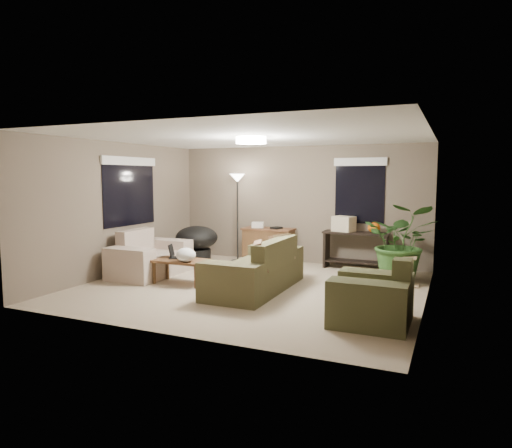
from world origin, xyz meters
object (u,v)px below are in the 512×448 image
at_px(console_table, 356,247).
at_px(houseplant, 402,251).
at_px(coffee_table, 181,263).
at_px(armchair, 373,300).
at_px(floor_lamp, 237,188).
at_px(loveseat, 149,259).
at_px(main_sofa, 258,272).
at_px(papasan_chair, 197,241).
at_px(cat_scratching_post, 409,273).
at_px(desk, 268,245).

xyz_separation_m(console_table, houseplant, (0.96, -0.69, 0.10)).
bearing_deg(houseplant, coffee_table, -152.94).
distance_m(armchair, floor_lamp, 4.82).
bearing_deg(loveseat, coffee_table, -20.39).
xyz_separation_m(main_sofa, console_table, (1.12, 2.35, 0.14)).
relative_size(papasan_chair, floor_lamp, 0.62).
xyz_separation_m(console_table, floor_lamp, (-2.54, -0.20, 1.16)).
height_order(main_sofa, cat_scratching_post, main_sofa).
distance_m(desk, cat_scratching_post, 3.15).
distance_m(main_sofa, floor_lamp, 2.89).
bearing_deg(desk, console_table, 2.58).
height_order(console_table, cat_scratching_post, console_table).
bearing_deg(papasan_chair, loveseat, -97.87).
relative_size(main_sofa, floor_lamp, 1.15).
relative_size(armchair, floor_lamp, 0.52).
bearing_deg(houseplant, floor_lamp, 172.02).
bearing_deg(armchair, console_table, 104.99).
xyz_separation_m(main_sofa, papasan_chair, (-2.14, 1.64, 0.17)).
bearing_deg(loveseat, main_sofa, -5.58).
bearing_deg(cat_scratching_post, console_table, 136.62).
bearing_deg(console_table, main_sofa, -115.49).
distance_m(desk, houseplant, 2.88).
bearing_deg(floor_lamp, cat_scratching_post, -13.30).
height_order(loveseat, floor_lamp, floor_lamp).
xyz_separation_m(desk, houseplant, (2.81, -0.61, 0.16)).
bearing_deg(papasan_chair, cat_scratching_post, -4.54).
bearing_deg(armchair, cat_scratching_post, 83.90).
bearing_deg(loveseat, papasan_chair, 82.13).
distance_m(main_sofa, houseplant, 2.68).
bearing_deg(loveseat, console_table, 31.59).
height_order(coffee_table, floor_lamp, floor_lamp).
relative_size(loveseat, houseplant, 1.15).
xyz_separation_m(loveseat, coffee_table, (0.93, -0.35, 0.06)).
xyz_separation_m(main_sofa, armchair, (2.01, -0.97, 0.00)).
height_order(loveseat, cat_scratching_post, loveseat).
relative_size(main_sofa, cat_scratching_post, 4.40).
height_order(armchair, desk, armchair).
relative_size(desk, cat_scratching_post, 2.20).
relative_size(coffee_table, papasan_chair, 0.84).
xyz_separation_m(desk, papasan_chair, (-1.41, -0.64, 0.09)).
xyz_separation_m(papasan_chair, floor_lamp, (0.73, 0.52, 1.13)).
height_order(main_sofa, loveseat, same).
xyz_separation_m(armchair, papasan_chair, (-4.15, 2.60, 0.17)).
relative_size(houseplant, cat_scratching_post, 2.77).
height_order(papasan_chair, cat_scratching_post, papasan_chair).
height_order(console_table, houseplant, houseplant).
height_order(coffee_table, houseplant, houseplant).
distance_m(armchair, console_table, 3.44).
distance_m(console_table, houseplant, 1.19).
relative_size(loveseat, console_table, 1.23).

